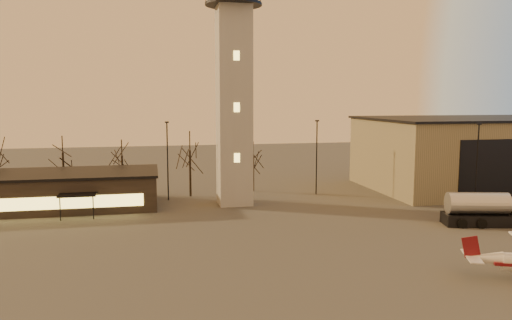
# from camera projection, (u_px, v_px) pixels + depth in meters

# --- Properties ---
(ground) EXTENTS (220.00, 220.00, 0.00)m
(ground) POSITION_uv_depth(u_px,v_px,m) (308.00, 296.00, 33.00)
(ground) COLOR #403E3B
(ground) RESTS_ON ground
(control_tower) EXTENTS (6.80, 6.80, 32.60)m
(control_tower) POSITION_uv_depth(u_px,v_px,m) (234.00, 71.00, 60.15)
(control_tower) COLOR #9F9C97
(control_tower) RESTS_ON ground
(hangar) EXTENTS (30.60, 20.60, 10.30)m
(hangar) POSITION_uv_depth(u_px,v_px,m) (474.00, 153.00, 72.66)
(hangar) COLOR #8C7E5C
(hangar) RESTS_ON ground
(terminal) EXTENTS (25.40, 12.20, 4.30)m
(terminal) POSITION_uv_depth(u_px,v_px,m) (50.00, 190.00, 59.36)
(terminal) COLOR black
(terminal) RESTS_ON ground
(light_poles) EXTENTS (58.50, 12.25, 10.14)m
(light_poles) POSITION_uv_depth(u_px,v_px,m) (237.00, 160.00, 62.56)
(light_poles) COLOR black
(light_poles) RESTS_ON ground
(tree_row) EXTENTS (37.20, 9.20, 8.80)m
(tree_row) POSITION_uv_depth(u_px,v_px,m) (124.00, 151.00, 67.54)
(tree_row) COLOR black
(tree_row) RESTS_ON ground
(fuel_truck) EXTENTS (9.64, 4.80, 3.44)m
(fuel_truck) POSITION_uv_depth(u_px,v_px,m) (489.00, 212.00, 51.44)
(fuel_truck) COLOR black
(fuel_truck) RESTS_ON ground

